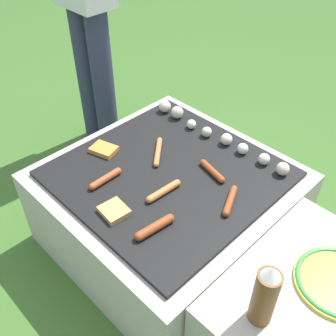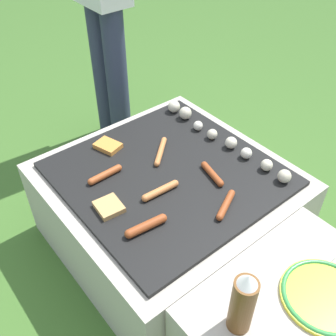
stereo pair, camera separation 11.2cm
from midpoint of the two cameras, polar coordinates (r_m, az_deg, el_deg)
ground_plane at (r=1.81m, az=1.80°, el=-10.22°), size 14.00×14.00×0.00m
grill at (r=1.66m, az=1.94°, el=-5.89°), size 0.87×0.87×0.40m
sausage_back_right at (r=1.30m, az=-0.73°, el=-8.49°), size 0.05×0.16×0.03m
sausage_mid_right at (r=1.60m, az=0.92°, el=2.39°), size 0.13×0.14×0.02m
sausage_front_center at (r=1.50m, az=-7.03°, el=-1.03°), size 0.03×0.15×0.03m
sausage_front_right at (r=1.51m, az=8.54°, el=-0.91°), size 0.14×0.05×0.03m
sausage_back_center at (r=1.42m, az=1.13°, el=-3.38°), size 0.03×0.16×0.03m
sausage_front_left at (r=1.40m, az=10.67°, el=-5.34°), size 0.08×0.14×0.03m
bread_slice_left at (r=1.38m, az=-6.28°, el=-5.70°), size 0.10×0.09×0.02m
bread_slice_center at (r=1.64m, az=-6.80°, el=3.17°), size 0.12×0.10×0.02m
mushroom_row at (r=1.69m, az=9.07°, el=4.77°), size 0.69×0.07×0.06m
plate_colorful at (r=1.26m, az=24.31°, el=-16.71°), size 0.25×0.25×0.02m
condiment_bottle at (r=1.06m, az=13.93°, el=-18.61°), size 0.06×0.06×0.22m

